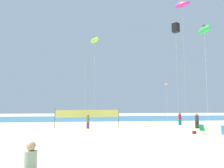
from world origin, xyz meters
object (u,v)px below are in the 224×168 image
object	(u,v)px
kite_lime_inflatable	(95,40)
beach_handbag	(194,132)
kite_black_box	(176,28)
beachgoer_charcoal_shirt	(197,120)
mother_figure	(30,168)
kite_orange_diamond	(166,84)
trash_barrel	(224,130)
beachgoer_olive_shirt	(88,121)
kite_magenta_inflatable	(182,5)
kite_green_diamond	(85,48)
beachgoer_maroon_shirt	(180,118)
volleyball_net	(88,114)
kite_green_inflatable	(204,30)
folding_beach_chair	(202,129)

from	to	relation	value
kite_lime_inflatable	beach_handbag	bearing A→B (deg)	-41.04
kite_black_box	beachgoer_charcoal_shirt	bearing A→B (deg)	-25.84
mother_figure	beachgoer_charcoal_shirt	world-z (taller)	beachgoer_charcoal_shirt
mother_figure	kite_orange_diamond	world-z (taller)	kite_orange_diamond
trash_barrel	beachgoer_olive_shirt	bearing A→B (deg)	152.00
kite_magenta_inflatable	kite_green_diamond	bearing A→B (deg)	155.99
kite_lime_inflatable	kite_black_box	xyz separation A→B (m)	(10.34, -2.39, 1.29)
kite_orange_diamond	beachgoer_olive_shirt	bearing A→B (deg)	-151.11
beachgoer_olive_shirt	trash_barrel	bearing A→B (deg)	60.88
beachgoer_maroon_shirt	volleyball_net	world-z (taller)	volleyball_net
kite_green_inflatable	trash_barrel	bearing A→B (deg)	27.75
kite_lime_inflatable	kite_green_diamond	bearing A→B (deg)	103.38
beachgoer_maroon_shirt	kite_magenta_inflatable	bearing A→B (deg)	132.92
mother_figure	beachgoer_charcoal_shirt	size ratio (longest dim) A/B	0.90
kite_green_diamond	kite_black_box	bearing A→B (deg)	-33.03
kite_green_inflatable	kite_orange_diamond	xyz separation A→B (m)	(1.92, 14.92, -3.61)
folding_beach_chair	kite_green_inflatable	xyz separation A→B (m)	(-0.44, -1.80, 9.26)
trash_barrel	kite_green_inflatable	world-z (taller)	kite_green_inflatable
kite_green_inflatable	kite_green_diamond	xyz separation A→B (m)	(-10.93, 15.25, 1.99)
folding_beach_chair	mother_figure	bearing A→B (deg)	-158.66
beachgoer_charcoal_shirt	beach_handbag	size ratio (longest dim) A/B	5.21
volleyball_net	kite_green_diamond	size ratio (longest dim) A/B	0.64
kite_magenta_inflatable	kite_orange_diamond	bearing A→B (deg)	94.75
mother_figure	kite_green_diamond	size ratio (longest dim) A/B	0.13
beachgoer_olive_shirt	volleyball_net	world-z (taller)	volleyball_net
kite_orange_diamond	beachgoer_maroon_shirt	bearing A→B (deg)	-82.32
mother_figure	volleyball_net	bearing A→B (deg)	65.50
beach_handbag	beachgoer_charcoal_shirt	bearing A→B (deg)	59.21
beachgoer_maroon_shirt	kite_magenta_inflatable	size ratio (longest dim) A/B	0.10
beachgoer_olive_shirt	beach_handbag	distance (m)	11.90
beachgoer_maroon_shirt	beachgoer_olive_shirt	world-z (taller)	beachgoer_maroon_shirt
volleyball_net	kite_black_box	size ratio (longest dim) A/B	0.60
kite_magenta_inflatable	beachgoer_maroon_shirt	bearing A→B (deg)	89.38
beach_handbag	beachgoer_maroon_shirt	bearing A→B (deg)	73.70
kite_green_inflatable	kite_lime_inflatable	bearing A→B (deg)	133.81
kite_black_box	kite_orange_diamond	size ratio (longest dim) A/B	2.11
beachgoer_maroon_shirt	trash_barrel	xyz separation A→B (m)	(-0.07, -10.09, -0.55)
kite_green_inflatable	kite_magenta_inflatable	bearing A→B (deg)	75.65
volleyball_net	kite_black_box	distance (m)	15.78
beach_handbag	folding_beach_chair	bearing A→B (deg)	-11.40
beachgoer_maroon_shirt	beachgoer_charcoal_shirt	distance (m)	4.51
kite_lime_inflatable	kite_green_inflatable	world-z (taller)	kite_lime_inflatable
kite_lime_inflatable	trash_barrel	bearing A→B (deg)	-36.45
beachgoer_charcoal_shirt	volleyball_net	bearing A→B (deg)	-132.97
mother_figure	trash_barrel	bearing A→B (deg)	21.83
kite_magenta_inflatable	trash_barrel	bearing A→B (deg)	-90.36
beachgoer_maroon_shirt	kite_green_diamond	bearing A→B (deg)	27.09
kite_black_box	kite_orange_diamond	distance (m)	9.85
beachgoer_maroon_shirt	kite_orange_diamond	world-z (taller)	kite_orange_diamond
beachgoer_maroon_shirt	kite_black_box	bearing A→B (deg)	107.00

